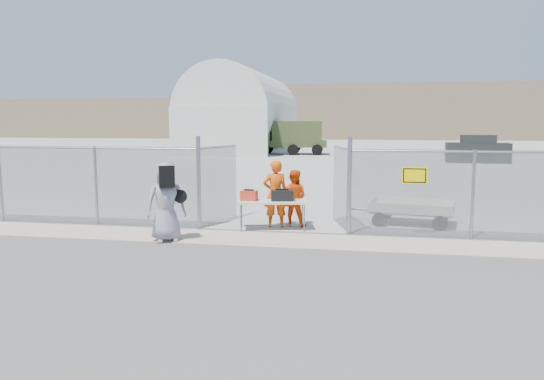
% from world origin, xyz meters
% --- Properties ---
extents(ground, '(160.00, 160.00, 0.00)m').
position_xyz_m(ground, '(0.00, 0.00, 0.00)').
color(ground, '#424141').
extents(tarmac_inside, '(160.00, 80.00, 0.01)m').
position_xyz_m(tarmac_inside, '(0.00, 42.00, 0.01)').
color(tarmac_inside, '#A2A39C').
rests_on(tarmac_inside, ground).
extents(dirt_strip, '(44.00, 1.60, 0.01)m').
position_xyz_m(dirt_strip, '(0.00, 1.00, 0.01)').
color(dirt_strip, '#C5AD8E').
rests_on(dirt_strip, ground).
extents(distant_hills, '(140.00, 6.00, 9.00)m').
position_xyz_m(distant_hills, '(5.00, 78.00, 4.50)').
color(distant_hills, '#7F684F').
rests_on(distant_hills, ground).
extents(chain_link_fence, '(40.00, 0.20, 2.20)m').
position_xyz_m(chain_link_fence, '(0.00, 2.00, 1.10)').
color(chain_link_fence, gray).
rests_on(chain_link_fence, ground).
extents(quonset_hangar, '(9.00, 18.00, 8.00)m').
position_xyz_m(quonset_hangar, '(-10.00, 40.00, 4.00)').
color(quonset_hangar, beige).
rests_on(quonset_hangar, ground).
extents(folding_table, '(1.99, 1.15, 0.79)m').
position_xyz_m(folding_table, '(-0.03, 2.20, 0.40)').
color(folding_table, silver).
rests_on(folding_table, ground).
extents(orange_bag, '(0.44, 0.30, 0.27)m').
position_xyz_m(orange_bag, '(-0.64, 2.08, 0.93)').
color(orange_bag, red).
rests_on(orange_bag, folding_table).
extents(black_duffel, '(0.64, 0.45, 0.28)m').
position_xyz_m(black_duffel, '(0.23, 2.21, 0.93)').
color(black_duffel, black).
rests_on(black_duffel, folding_table).
extents(security_worker_left, '(0.77, 0.60, 1.85)m').
position_xyz_m(security_worker_left, '(-0.01, 2.55, 0.92)').
color(security_worker_left, '#EA4D0A').
rests_on(security_worker_left, ground).
extents(security_worker_right, '(0.81, 0.66, 1.57)m').
position_xyz_m(security_worker_right, '(0.46, 2.79, 0.79)').
color(security_worker_right, '#EA4D0A').
rests_on(security_worker_right, ground).
extents(visitor, '(1.12, 1.00, 1.92)m').
position_xyz_m(visitor, '(-2.29, 0.38, 0.96)').
color(visitor, gray).
rests_on(visitor, ground).
extents(utility_trailer, '(3.15, 1.99, 0.71)m').
position_xyz_m(utility_trailer, '(3.68, 3.63, 0.36)').
color(utility_trailer, silver).
rests_on(utility_trailer, ground).
extents(military_truck, '(6.33, 2.74, 2.94)m').
position_xyz_m(military_truck, '(-4.44, 35.13, 1.47)').
color(military_truck, '#394722').
rests_on(military_truck, ground).
extents(parked_vehicle_near, '(4.29, 2.07, 1.91)m').
position_xyz_m(parked_vehicle_near, '(9.91, 28.03, 0.96)').
color(parked_vehicle_near, black).
rests_on(parked_vehicle_near, ground).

